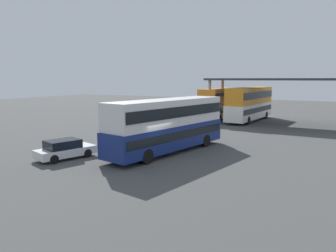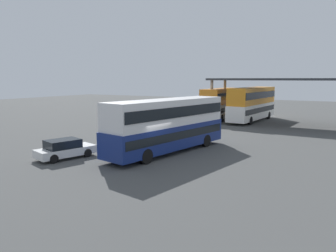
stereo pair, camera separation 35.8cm
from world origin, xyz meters
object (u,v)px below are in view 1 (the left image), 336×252
(double_decker_near_canopy, at_px, (220,102))
(double_decker_mid_row, at_px, (250,103))
(double_decker_main, at_px, (168,123))
(parked_hatchback, at_px, (65,149))

(double_decker_near_canopy, bearing_deg, double_decker_mid_row, -89.99)
(double_decker_main, height_order, double_decker_near_canopy, double_decker_near_canopy)
(double_decker_mid_row, bearing_deg, double_decker_near_canopy, 94.58)
(parked_hatchback, bearing_deg, double_decker_main, -29.12)
(parked_hatchback, bearing_deg, double_decker_near_canopy, 12.54)
(double_decker_main, distance_m, double_decker_mid_row, 21.34)
(double_decker_main, bearing_deg, double_decker_mid_row, 8.89)
(parked_hatchback, bearing_deg, double_decker_mid_row, 3.70)
(double_decker_near_canopy, distance_m, double_decker_mid_row, 4.19)
(double_decker_main, bearing_deg, parked_hatchback, 145.16)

